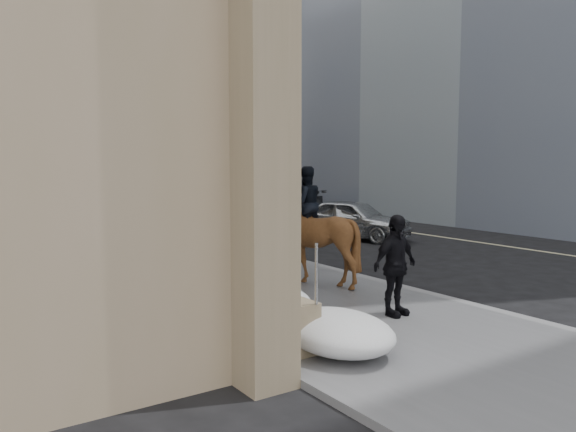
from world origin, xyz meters
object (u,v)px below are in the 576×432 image
object	(u,v)px
car_silver	(353,219)
mounted_horse_right	(309,235)
mounted_horse_left	(206,234)
car_grey	(282,201)
pedestrian	(395,265)

from	to	relation	value
car_silver	mounted_horse_right	bearing A→B (deg)	-156.99
mounted_horse_left	car_silver	world-z (taller)	mounted_horse_left
car_silver	car_grey	xyz separation A→B (m)	(3.40, 10.05, -0.06)
mounted_horse_left	mounted_horse_right	xyz separation A→B (m)	(1.90, -1.41, -0.01)
mounted_horse_left	mounted_horse_right	bearing A→B (deg)	155.92
mounted_horse_left	pedestrian	distance (m)	4.71
mounted_horse_left	car_silver	distance (m)	9.48
pedestrian	car_grey	world-z (taller)	pedestrian
pedestrian	car_silver	xyz separation A→B (m)	(6.63, 8.88, -0.30)
car_silver	mounted_horse_left	bearing A→B (deg)	-171.21
mounted_horse_right	car_silver	world-z (taller)	mounted_horse_right
mounted_horse_left	pedestrian	bearing A→B (deg)	123.65
mounted_horse_right	car_silver	size ratio (longest dim) A/B	0.61
car_grey	pedestrian	bearing A→B (deg)	39.37
mounted_horse_right	car_grey	size ratio (longest dim) A/B	0.57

